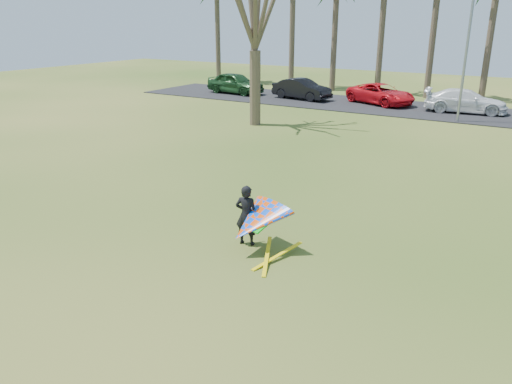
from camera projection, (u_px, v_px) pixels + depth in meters
The scene contains 8 objects.
ground at pixel (217, 252), 13.29m from camera, with size 100.00×100.00×0.00m, color #1D4910.
parking_strip at pixel (434, 111), 33.43m from camera, with size 46.00×7.00×0.06m, color black.
streetlight at pixel (470, 45), 28.50m from camera, with size 2.28×0.18×8.00m.
car_0 at pixel (235, 83), 40.85m from camera, with size 1.99×4.94×1.68m, color #19401C.
car_1 at pixel (302, 89), 37.97m from camera, with size 1.62×4.64×1.53m, color black.
car_2 at pixel (381, 94), 35.81m from camera, with size 2.39×5.18×1.44m, color red.
car_3 at pixel (466, 101), 32.53m from camera, with size 2.08×5.13×1.49m, color white.
kite_flyer at pixel (255, 221), 13.13m from camera, with size 2.13×2.39×2.02m.
Camera 1 is at (7.16, -9.72, 5.88)m, focal length 35.00 mm.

